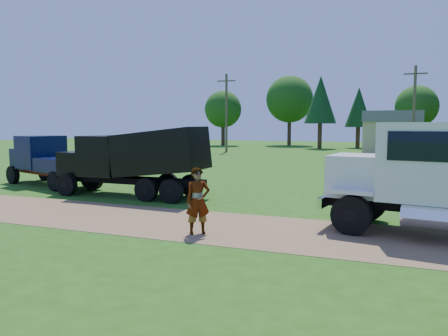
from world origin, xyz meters
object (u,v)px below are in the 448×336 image
(white_semi_tractor, at_px, (426,178))
(black_dump_truck, at_px, (135,158))
(navy_truck, at_px, (47,160))
(spectator_a, at_px, (198,201))

(white_semi_tractor, bearing_deg, black_dump_truck, 175.42)
(navy_truck, xyz_separation_m, spectator_a, (11.96, -6.67, -0.35))
(black_dump_truck, relative_size, navy_truck, 1.18)
(white_semi_tractor, xyz_separation_m, navy_truck, (-18.18, 4.30, -0.33))
(white_semi_tractor, xyz_separation_m, black_dump_truck, (-11.68, 2.78, 0.06))
(spectator_a, bearing_deg, navy_truck, 113.88)
(white_semi_tractor, height_order, black_dump_truck, white_semi_tractor)
(navy_truck, bearing_deg, white_semi_tractor, 4.05)
(black_dump_truck, height_order, spectator_a, black_dump_truck)
(white_semi_tractor, distance_m, black_dump_truck, 12.01)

